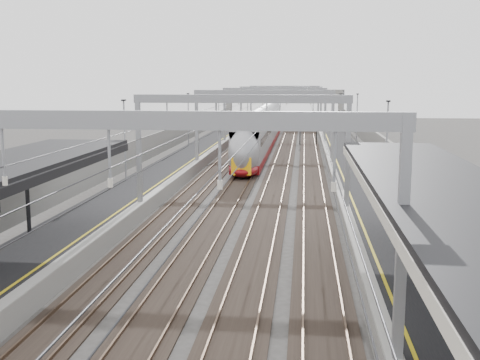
% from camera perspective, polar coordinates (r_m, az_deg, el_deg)
% --- Properties ---
extents(platform_left, '(4.00, 120.00, 1.00)m').
position_cam_1_polar(platform_left, '(60.27, -5.18, 1.78)').
color(platform_left, black).
rests_on(platform_left, ground).
extents(platform_right, '(4.00, 120.00, 1.00)m').
position_cam_1_polar(platform_right, '(59.28, 10.18, 1.55)').
color(platform_right, black).
rests_on(platform_right, ground).
extents(tracks, '(11.40, 140.00, 0.20)m').
position_cam_1_polar(tracks, '(59.30, 2.43, 1.25)').
color(tracks, black).
rests_on(tracks, ground).
extents(overhead_line, '(13.00, 140.00, 6.60)m').
position_cam_1_polar(overhead_line, '(65.35, 2.84, 7.36)').
color(overhead_line, gray).
rests_on(overhead_line, platform_left).
extents(canopy_right, '(4.40, 30.00, 4.24)m').
position_cam_1_polar(canopy_right, '(17.45, 20.33, -2.08)').
color(canopy_right, black).
rests_on(canopy_right, platform_right).
extents(overbridge, '(22.00, 2.20, 6.90)m').
position_cam_1_polar(overbridge, '(113.70, 4.24, 7.75)').
color(overbridge, gray).
rests_on(overbridge, ground).
extents(wall_left, '(0.30, 120.00, 3.20)m').
position_cam_1_polar(wall_left, '(60.84, -8.16, 2.84)').
color(wall_left, gray).
rests_on(wall_left, ground).
extents(wall_right, '(0.30, 120.00, 3.20)m').
position_cam_1_polar(wall_right, '(59.46, 13.29, 2.54)').
color(wall_right, gray).
rests_on(wall_right, ground).
extents(train, '(2.70, 49.19, 4.27)m').
position_cam_1_polar(train, '(73.21, 1.98, 4.40)').
color(train, maroon).
rests_on(train, ground).
extents(bench, '(1.07, 1.94, 0.97)m').
position_cam_1_polar(bench, '(27.72, 17.06, -5.25)').
color(bench, black).
rests_on(bench, platform_right).
extents(signal_green, '(0.32, 0.32, 3.48)m').
position_cam_1_polar(signal_green, '(80.28, -0.31, 5.07)').
color(signal_green, black).
rests_on(signal_green, ground).
extents(signal_red_near, '(0.32, 0.32, 3.48)m').
position_cam_1_polar(signal_red_near, '(80.85, 5.72, 5.05)').
color(signal_red_near, black).
rests_on(signal_red_near, ground).
extents(signal_red_far, '(0.32, 0.32, 3.48)m').
position_cam_1_polar(signal_red_far, '(81.47, 7.28, 5.06)').
color(signal_red_far, black).
rests_on(signal_red_far, ground).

